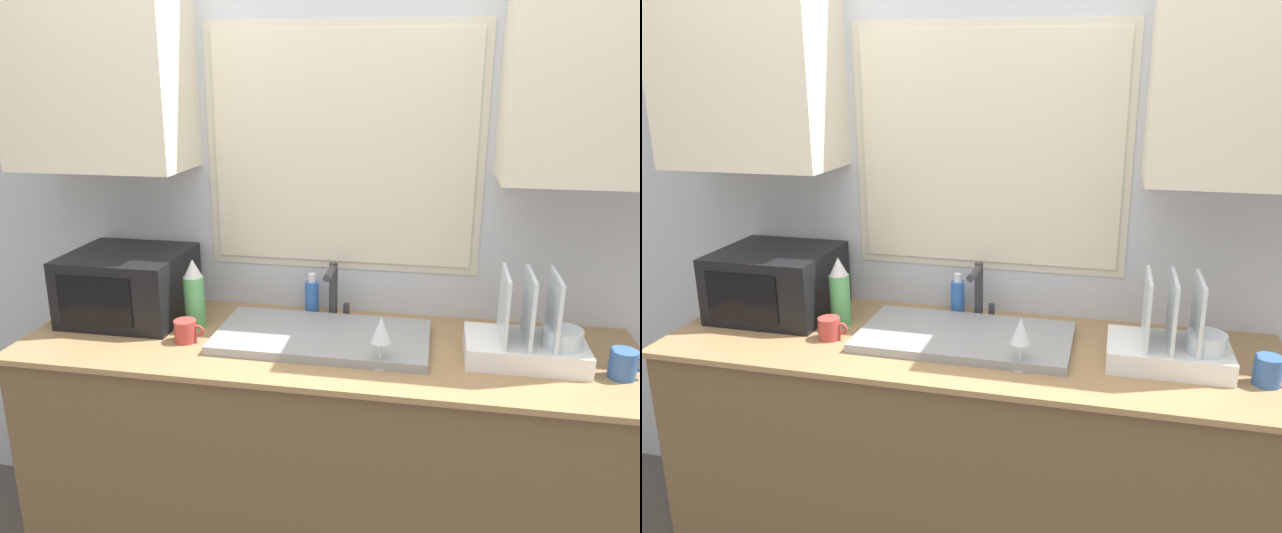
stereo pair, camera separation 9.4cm
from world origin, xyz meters
The scene contains 11 objects.
countertop centered at (0.00, 0.32, 0.46)m, with size 2.09×0.67×0.92m.
wall_back centered at (0.00, 0.63, 1.40)m, with size 6.00×0.38×2.60m.
sink_basin centered at (-0.01, 0.33, 0.93)m, with size 0.72×0.38×0.03m.
faucet centered at (-0.01, 0.53, 1.04)m, with size 0.08×0.16×0.22m.
microwave centered at (-0.77, 0.42, 1.04)m, with size 0.42×0.39×0.25m.
dish_rack centered at (0.66, 0.30, 0.98)m, with size 0.37×0.24×0.29m.
spray_bottle centered at (-0.49, 0.37, 1.04)m, with size 0.07×0.07×0.25m.
soap_bottle centered at (-0.10, 0.57, 0.99)m, with size 0.05×0.05×0.16m.
mug_near_sink centered at (-0.47, 0.24, 0.95)m, with size 0.11×0.08×0.08m.
wine_glass centered at (0.20, 0.17, 1.04)m, with size 0.07×0.07×0.17m.
mug_by_rack centered at (0.93, 0.23, 0.96)m, with size 0.11×0.08×0.09m.
Camera 1 is at (0.35, -1.61, 1.79)m, focal length 35.00 mm.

